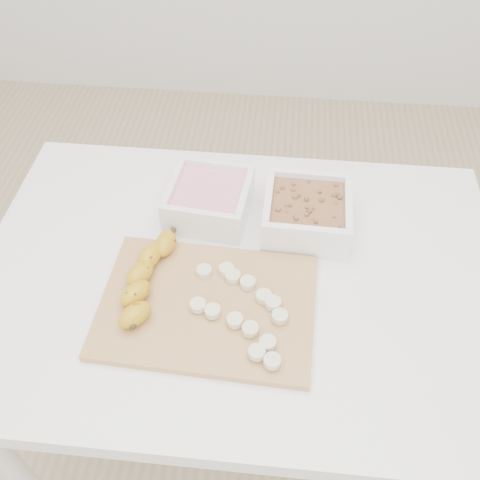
# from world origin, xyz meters

# --- Properties ---
(ground) EXTENTS (3.50, 3.50, 0.00)m
(ground) POSITION_xyz_m (0.00, 0.00, 0.00)
(ground) COLOR #C6AD89
(ground) RESTS_ON ground
(table) EXTENTS (1.00, 0.70, 0.75)m
(table) POSITION_xyz_m (0.00, 0.00, 0.65)
(table) COLOR white
(table) RESTS_ON ground
(bowl_yogurt) EXTENTS (0.18, 0.18, 0.08)m
(bowl_yogurt) POSITION_xyz_m (-0.08, 0.15, 0.79)
(bowl_yogurt) COLOR white
(bowl_yogurt) RESTS_ON table
(bowl_granola) EXTENTS (0.17, 0.17, 0.08)m
(bowl_granola) POSITION_xyz_m (0.12, 0.13, 0.79)
(bowl_granola) COLOR white
(bowl_granola) RESTS_ON table
(cutting_board) EXTENTS (0.39, 0.29, 0.01)m
(cutting_board) POSITION_xyz_m (-0.05, -0.09, 0.76)
(cutting_board) COLOR tan
(cutting_board) RESTS_ON table
(banana) EXTENTS (0.12, 0.23, 0.04)m
(banana) POSITION_xyz_m (-0.16, -0.06, 0.78)
(banana) COLOR #B68612
(banana) RESTS_ON cutting_board
(banana_slices) EXTENTS (0.17, 0.21, 0.02)m
(banana_slices) POSITION_xyz_m (0.02, -0.10, 0.77)
(banana_slices) COLOR beige
(banana_slices) RESTS_ON cutting_board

